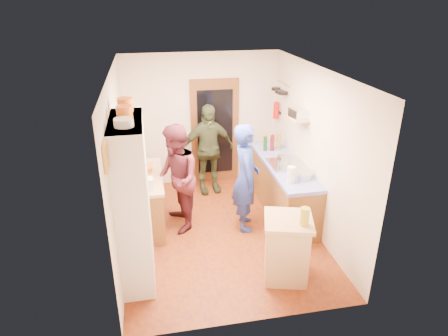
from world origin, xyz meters
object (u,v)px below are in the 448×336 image
object	(u,v)px
right_counter_base	(282,188)
island_base	(286,250)
hutch_body	(133,202)
person_hob	(248,178)
person_left	(178,178)
person_back	(209,149)

from	to	relation	value
right_counter_base	island_base	size ratio (longest dim) A/B	2.56
hutch_body	right_counter_base	bearing A→B (deg)	27.47
hutch_body	person_hob	distance (m)	1.96
person_left	person_back	xyz separation A→B (m)	(0.69, 1.19, -0.01)
island_base	person_hob	size ratio (longest dim) A/B	0.48
person_back	right_counter_base	bearing A→B (deg)	-48.83
hutch_body	person_left	bearing A→B (deg)	59.24
right_counter_base	person_hob	xyz separation A→B (m)	(-0.75, -0.44, 0.47)
right_counter_base	person_left	bearing A→B (deg)	-173.97
right_counter_base	island_base	xyz separation A→B (m)	(-0.55, -1.78, 0.01)
person_hob	person_left	world-z (taller)	person_hob
island_base	person_left	bearing A→B (deg)	129.22
hutch_body	right_counter_base	size ratio (longest dim) A/B	1.00
hutch_body	island_base	world-z (taller)	hutch_body
island_base	hutch_body	bearing A→B (deg)	166.12
person_hob	person_left	size ratio (longest dim) A/B	1.01
right_counter_base	person_hob	size ratio (longest dim) A/B	1.24
person_hob	person_back	distance (m)	1.50
person_left	right_counter_base	bearing A→B (deg)	89.52
hutch_body	right_counter_base	world-z (taller)	hutch_body
hutch_body	person_hob	size ratio (longest dim) A/B	1.24
hutch_body	person_back	xyz separation A→B (m)	(1.34, 2.30, -0.23)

